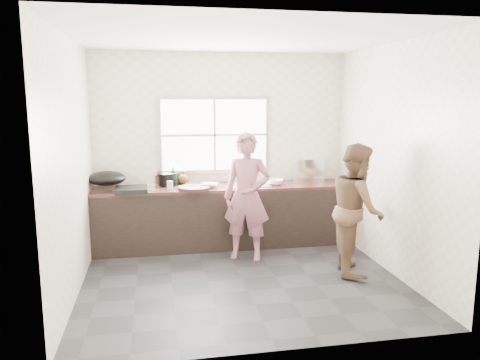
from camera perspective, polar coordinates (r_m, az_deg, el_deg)
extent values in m
cube|color=#262628|center=(5.55, 0.20, -11.99)|extent=(3.60, 3.20, 0.01)
cube|color=silver|center=(5.18, 0.22, 17.01)|extent=(3.60, 3.20, 0.01)
cube|color=silver|center=(6.77, -2.30, 3.85)|extent=(3.60, 0.01, 2.70)
cube|color=silver|center=(5.18, -19.83, 1.39)|extent=(0.01, 3.20, 2.70)
cube|color=beige|center=(5.80, 18.03, 2.35)|extent=(0.01, 3.20, 2.70)
cube|color=beige|center=(3.65, 4.85, -1.42)|extent=(3.60, 0.01, 2.70)
cube|color=black|center=(6.63, -1.86, -4.54)|extent=(3.60, 0.62, 0.82)
cube|color=#3B1D18|center=(6.53, -1.88, -0.89)|extent=(3.60, 0.64, 0.04)
cube|color=silver|center=(6.59, 1.13, -0.57)|extent=(0.55, 0.45, 0.02)
cylinder|color=silver|center=(6.76, 0.80, 0.94)|extent=(0.02, 0.02, 0.30)
cube|color=#9EA0A5|center=(6.72, -3.14, 5.51)|extent=(1.60, 0.05, 1.10)
cube|color=white|center=(6.70, -3.11, 5.50)|extent=(1.50, 0.01, 1.00)
imported|color=#A46271|center=(6.02, 0.86, -2.53)|extent=(0.65, 0.54, 1.54)
imported|color=brown|center=(5.71, 14.05, -3.41)|extent=(0.75, 0.87, 1.56)
cylinder|color=#311B13|center=(6.28, -5.61, -0.99)|extent=(0.56, 0.56, 0.04)
cube|color=#A7A7AD|center=(6.54, -5.79, -0.36)|extent=(0.20, 0.10, 0.01)
imported|color=silver|center=(6.42, -3.72, -0.66)|extent=(0.30, 0.30, 0.06)
imported|color=white|center=(6.61, 4.20, -0.32)|extent=(0.25, 0.25, 0.06)
imported|color=white|center=(6.36, 0.52, -0.73)|extent=(0.24, 0.24, 0.06)
cylinder|color=black|center=(6.60, -8.82, 0.07)|extent=(0.27, 0.27, 0.18)
cylinder|color=white|center=(6.69, -10.77, -0.56)|extent=(0.27, 0.27, 0.02)
imported|color=#2A7F29|center=(6.66, -8.13, 0.66)|extent=(0.13, 0.13, 0.29)
imported|color=#502314|center=(6.67, -9.93, 0.14)|extent=(0.08, 0.08, 0.18)
imported|color=#493412|center=(6.68, -6.93, 0.28)|extent=(0.18, 0.18, 0.19)
cylinder|color=silver|center=(6.34, -8.54, -0.63)|extent=(0.10, 0.10, 0.11)
cube|color=black|center=(6.26, -13.10, -1.16)|extent=(0.42, 0.42, 0.06)
ellipsoid|color=black|center=(6.47, -15.93, 0.19)|extent=(0.61, 0.61, 0.19)
cube|color=silver|center=(7.01, 8.17, 1.28)|extent=(0.48, 0.36, 0.33)
cylinder|color=silver|center=(6.41, -11.31, -1.05)|extent=(0.34, 0.34, 0.01)
cylinder|color=#BABDC1|center=(6.69, -9.61, -0.55)|extent=(0.32, 0.32, 0.01)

